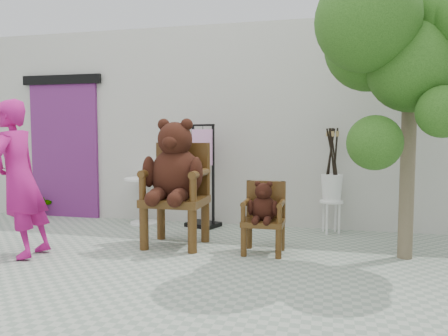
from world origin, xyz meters
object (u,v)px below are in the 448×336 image
at_px(chair_small, 264,210).
at_px(stool_bucket, 332,187).
at_px(cafe_table, 145,195).
at_px(person, 19,179).
at_px(display_stand, 203,187).
at_px(chair_big, 176,174).
at_px(tree, 411,35).

height_order(chair_small, stool_bucket, stool_bucket).
xyz_separation_m(chair_small, cafe_table, (-2.01, 1.19, -0.06)).
height_order(person, stool_bucket, person).
bearing_deg(display_stand, chair_big, -71.70).
height_order(chair_big, cafe_table, chair_big).
xyz_separation_m(chair_big, tree, (2.63, -0.05, 1.52)).
bearing_deg(cafe_table, tree, -18.09).
distance_m(person, display_stand, 2.53).
height_order(person, display_stand, person).
distance_m(display_stand, tree, 3.39).
xyz_separation_m(display_stand, tree, (2.61, -1.17, 1.82)).
relative_size(chair_big, person, 0.89).
relative_size(chair_small, cafe_table, 1.19).
distance_m(cafe_table, display_stand, 0.93).
bearing_deg(display_stand, person, -108.78).
bearing_deg(cafe_table, chair_big, -50.69).
bearing_deg(tree, cafe_table, 161.91).
distance_m(chair_small, person, 2.77).
xyz_separation_m(chair_small, tree, (1.53, 0.03, 1.90)).
height_order(stool_bucket, tree, tree).
distance_m(stool_bucket, tree, 2.25).
bearing_deg(stool_bucket, display_stand, -179.91).
bearing_deg(person, chair_big, 116.59).
xyz_separation_m(person, tree, (4.16, 0.81, 1.53)).
height_order(cafe_table, tree, tree).
distance_m(chair_small, cafe_table, 2.33).
bearing_deg(cafe_table, display_stand, 1.16).
xyz_separation_m(chair_big, person, (-1.53, -0.86, -0.01)).
relative_size(chair_small, tree, 0.25).
relative_size(chair_big, chair_small, 1.86).
distance_m(person, tree, 4.50).
bearing_deg(person, chair_small, 103.74).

